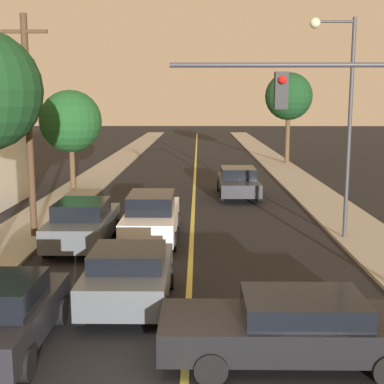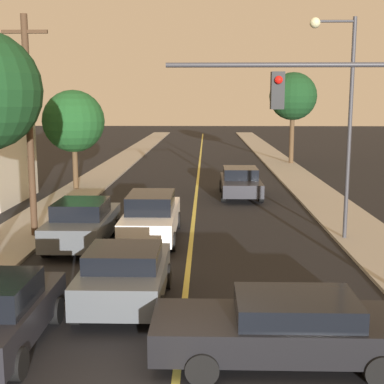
{
  "view_description": "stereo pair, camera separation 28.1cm",
  "coord_description": "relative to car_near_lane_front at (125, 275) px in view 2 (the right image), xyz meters",
  "views": [
    {
      "loc": [
        0.25,
        -8.09,
        4.98
      ],
      "look_at": [
        0.0,
        11.67,
        1.6
      ],
      "focal_mm": 50.0,
      "sensor_mm": 36.0,
      "label": 1
    },
    {
      "loc": [
        0.53,
        -8.09,
        4.98
      ],
      "look_at": [
        0.0,
        11.67,
        1.6
      ],
      "focal_mm": 50.0,
      "sensor_mm": 36.0,
      "label": 2
    }
  ],
  "objects": [
    {
      "name": "car_outer_lane_second",
      "position": [
        -2.28,
        5.4,
        0.04
      ],
      "size": [
        2.01,
        4.59,
        1.62
      ],
      "color": "#474C51",
      "rests_on": "ground"
    },
    {
      "name": "traffic_signal_mast",
      "position": [
        5.51,
        0.78,
        3.48
      ],
      "size": [
        6.13,
        0.42,
        5.96
      ],
      "color": "#333338",
      "rests_on": "ground"
    },
    {
      "name": "car_crossing_right",
      "position": [
        3.53,
        -2.83,
        -0.08
      ],
      "size": [
        5.06,
        1.95,
        1.33
      ],
      "rotation": [
        0.0,
        0.0,
        1.57
      ],
      "color": "black",
      "rests_on": "ground"
    },
    {
      "name": "car_far_oncoming",
      "position": [
        3.78,
        15.28,
        -0.0
      ],
      "size": [
        2.11,
        4.94,
        1.52
      ],
      "rotation": [
        0.0,
        0.0,
        3.14
      ],
      "color": "black",
      "rests_on": "ground"
    },
    {
      "name": "tree_left_far",
      "position": [
        -5.32,
        16.89,
        3.08
      ],
      "size": [
        3.4,
        3.4,
        5.46
      ],
      "color": "#4C3823",
      "rests_on": "ground"
    },
    {
      "name": "road_surface",
      "position": [
        1.45,
        31.61,
        -0.78
      ],
      "size": [
        10.35,
        80.0,
        0.01
      ],
      "color": "black",
      "rests_on": "ground"
    },
    {
      "name": "car_near_lane_front",
      "position": [
        0.0,
        0.0,
        0.0
      ],
      "size": [
        2.08,
        3.83,
        1.49
      ],
      "color": "#474C51",
      "rests_on": "ground"
    },
    {
      "name": "streetlamp_right",
      "position": [
        6.64,
        6.36,
        4.17
      ],
      "size": [
        1.59,
        0.36,
        7.66
      ],
      "color": "#333338",
      "rests_on": "ground"
    },
    {
      "name": "car_near_lane_second",
      "position": [
        0.0,
        6.41,
        0.08
      ],
      "size": [
        1.93,
        5.2,
        1.72
      ],
      "color": "white",
      "rests_on": "ground"
    },
    {
      "name": "utility_pole_left",
      "position": [
        -4.33,
        6.47,
        3.41
      ],
      "size": [
        1.6,
        0.24,
        7.82
      ],
      "color": "#422D1E",
      "rests_on": "ground"
    },
    {
      "name": "sidewalk_left",
      "position": [
        -4.98,
        31.61,
        -0.72
      ],
      "size": [
        2.5,
        80.0,
        0.12
      ],
      "color": "#9E998E",
      "rests_on": "ground"
    },
    {
      "name": "sidewalk_right",
      "position": [
        7.87,
        31.61,
        -0.72
      ],
      "size": [
        2.5,
        80.0,
        0.12
      ],
      "color": "#9E998E",
      "rests_on": "ground"
    },
    {
      "name": "tree_right_near",
      "position": [
        8.71,
        29.86,
        4.52
      ],
      "size": [
        3.69,
        3.69,
        7.06
      ],
      "color": "#4C3823",
      "rests_on": "ground"
    }
  ]
}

